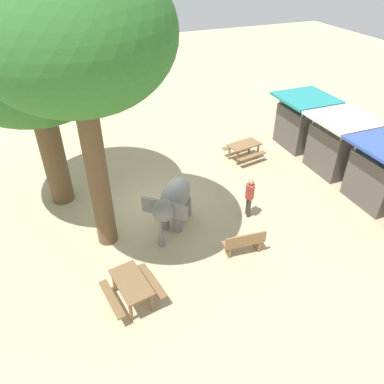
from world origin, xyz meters
TOP-DOWN VIEW (x-y plane):
  - ground_plane at (0.00, 0.00)m, footprint 60.00×60.00m
  - elephant at (1.11, 0.20)m, footprint 2.32×2.25m
  - person_handler at (1.60, 3.01)m, footprint 0.50×0.32m
  - shade_tree_main at (-2.10, -3.40)m, footprint 6.33×5.81m
  - shade_tree_secondary at (1.01, -2.20)m, footprint 5.68×5.20m
  - wooden_bench at (3.36, 1.88)m, footprint 0.54×1.43m
  - picnic_table_near at (3.89, -2.03)m, footprint 1.73×1.71m
  - picnic_table_far at (-2.31, 4.93)m, footprint 1.72×1.74m
  - market_stall_teal at (-2.55, 8.23)m, footprint 2.50×2.50m
  - market_stall_white at (0.05, 8.23)m, footprint 2.50×2.50m
  - market_stall_blue at (2.65, 8.23)m, footprint 2.50×2.50m

SIDE VIEW (x-z plane):
  - ground_plane at x=0.00m, z-range 0.00..0.00m
  - wooden_bench at x=3.36m, z-range 0.03..0.91m
  - picnic_table_near at x=3.89m, z-range 0.20..0.98m
  - picnic_table_far at x=-2.31m, z-range 0.20..0.98m
  - person_handler at x=1.60m, z-range 0.14..1.76m
  - elephant at x=1.11m, z-range 0.24..1.94m
  - market_stall_teal at x=-2.55m, z-range -0.12..2.40m
  - market_stall_white at x=0.05m, z-range -0.12..2.40m
  - market_stall_blue at x=2.65m, z-range -0.12..2.40m
  - shade_tree_main at x=-2.10m, z-range 1.67..9.64m
  - shade_tree_secondary at x=1.01m, z-range 2.33..11.16m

